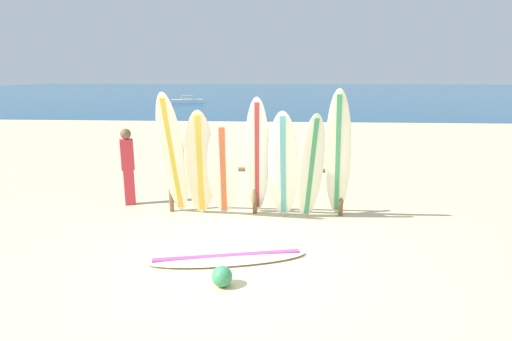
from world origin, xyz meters
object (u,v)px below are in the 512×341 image
(surfboard_leaning_right, at_px, (311,168))
(beach_ball, at_px, (222,276))
(surfboard_leaning_center_left, at_px, (223,171))
(surfboard_lying_on_sand, at_px, (227,257))
(surfboard_leaning_far_right, at_px, (338,156))
(surfboard_leaning_far_left, at_px, (173,156))
(surfboard_leaning_center, at_px, (257,158))
(surfboard_leaning_center_right, at_px, (283,166))
(surfboard_rack, at_px, (255,179))
(beachgoer_standing, at_px, (128,163))
(small_boat_offshore, at_px, (187,100))
(surfboard_leaning_left, at_px, (200,165))

(surfboard_leaning_right, bearing_deg, beach_ball, -117.08)
(surfboard_leaning_center_left, xyz_separation_m, surfboard_lying_on_sand, (0.29, -1.68, -0.93))
(surfboard_leaning_far_right, relative_size, surfboard_lying_on_sand, 1.01)
(surfboard_leaning_far_left, relative_size, surfboard_leaning_far_right, 0.98)
(surfboard_leaning_far_right, bearing_deg, beach_ball, -124.13)
(surfboard_leaning_center, xyz_separation_m, surfboard_leaning_center_right, (0.49, -0.12, -0.12))
(surfboard_leaning_far_right, relative_size, beach_ball, 9.00)
(surfboard_leaning_center_right, height_order, surfboard_lying_on_sand, surfboard_leaning_center_right)
(surfboard_rack, distance_m, beachgoer_standing, 2.73)
(surfboard_leaning_right, xyz_separation_m, beachgoer_standing, (-3.75, 0.80, -0.14))
(surfboard_rack, distance_m, surfboard_leaning_center_right, 0.76)
(surfboard_leaning_center_right, distance_m, small_boat_offshore, 31.72)
(surfboard_leaning_far_right, bearing_deg, surfboard_leaning_far_left, -177.82)
(surfboard_rack, distance_m, surfboard_leaning_center, 0.55)
(surfboard_leaning_far_right, distance_m, beachgoer_standing, 4.31)
(surfboard_rack, bearing_deg, surfboard_leaning_right, -21.11)
(small_boat_offshore, bearing_deg, surfboard_leaning_far_left, -77.26)
(surfboard_leaning_center_right, bearing_deg, surfboard_leaning_far_left, -179.14)
(surfboard_leaning_left, xyz_separation_m, surfboard_leaning_far_right, (2.56, 0.08, 0.19))
(beachgoer_standing, xyz_separation_m, beach_ball, (2.47, -3.31, -0.76))
(beach_ball, bearing_deg, surfboard_lying_on_sand, 93.16)
(surfboard_leaning_far_left, distance_m, surfboard_leaning_center_right, 2.06)
(surfboard_leaning_left, height_order, beach_ball, surfboard_leaning_left)
(surfboard_leaning_right, height_order, surfboard_leaning_far_right, surfboard_leaning_far_right)
(beach_ball, bearing_deg, surfboard_leaning_right, 62.92)
(surfboard_leaning_center_right, distance_m, beach_ball, 2.81)
(surfboard_leaning_left, xyz_separation_m, surfboard_leaning_right, (2.06, -0.03, -0.02))
(surfboard_leaning_far_left, height_order, surfboard_lying_on_sand, surfboard_leaning_far_left)
(surfboard_leaning_far_left, bearing_deg, surfboard_lying_on_sand, -54.19)
(surfboard_leaning_center_left, bearing_deg, beach_ball, -82.30)
(surfboard_leaning_center_left, bearing_deg, surfboard_leaning_far_right, 3.94)
(surfboard_leaning_center_right, xyz_separation_m, surfboard_leaning_right, (0.51, -0.03, -0.02))
(surfboard_leaning_center_left, height_order, surfboard_leaning_center, surfboard_leaning_center)
(surfboard_rack, distance_m, surfboard_leaning_center_left, 0.76)
(surfboard_leaning_far_left, height_order, surfboard_leaning_center_right, surfboard_leaning_far_left)
(surfboard_leaning_right, height_order, surfboard_lying_on_sand, surfboard_leaning_right)
(surfboard_leaning_far_right, distance_m, small_boat_offshore, 31.94)
(surfboard_rack, height_order, surfboard_leaning_center_left, surfboard_leaning_center_left)
(surfboard_leaning_center, xyz_separation_m, beach_ball, (-0.28, -2.66, -1.04))
(beach_ball, bearing_deg, beachgoer_standing, 126.71)
(surfboard_leaning_center, distance_m, small_boat_offshore, 31.47)
(surfboard_rack, relative_size, surfboard_leaning_right, 1.67)
(small_boat_offshore, bearing_deg, surfboard_leaning_far_right, -71.86)
(surfboard_leaning_left, bearing_deg, surfboard_leaning_center, 6.14)
(surfboard_leaning_far_right, xyz_separation_m, beachgoer_standing, (-4.24, 0.69, -0.36))
(surfboard_leaning_left, bearing_deg, surfboard_leaning_far_right, 1.81)
(surfboard_rack, relative_size, surfboard_leaning_center_right, 1.65)
(surfboard_leaning_far_left, bearing_deg, surfboard_leaning_center_right, 0.86)
(surfboard_rack, height_order, small_boat_offshore, surfboard_rack)
(surfboard_leaning_far_right, xyz_separation_m, surfboard_lying_on_sand, (-1.82, -1.83, -1.21))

